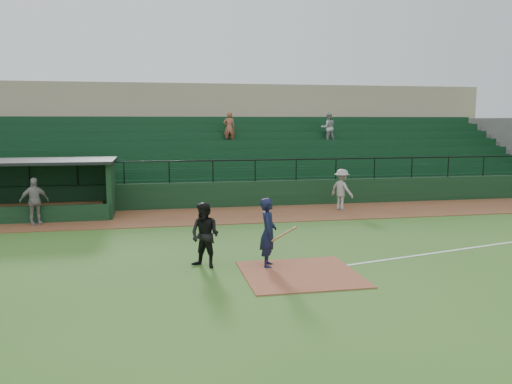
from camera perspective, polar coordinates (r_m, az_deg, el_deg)
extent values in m
plane|color=#305A1D|center=(15.00, 3.78, -7.85)|extent=(90.00, 90.00, 0.00)
cube|color=brown|center=(22.62, -1.49, -2.47)|extent=(40.00, 4.00, 0.03)
cube|color=brown|center=(14.07, 4.85, -8.85)|extent=(3.00, 3.00, 0.03)
cube|color=black|center=(24.68, -2.37, -0.25)|extent=(36.00, 0.35, 1.20)
cylinder|color=black|center=(24.51, -2.39, 3.46)|extent=(36.00, 0.06, 0.06)
cube|color=#61615C|center=(29.37, -3.87, 3.38)|extent=(36.00, 9.00, 3.60)
cube|color=#0E341A|center=(28.85, -3.75, 4.19)|extent=(34.56, 8.00, 4.05)
cube|color=#61615C|center=(36.40, 25.55, 3.95)|extent=(0.35, 9.50, 4.20)
cube|color=gray|center=(35.75, -5.25, 6.38)|extent=(38.00, 3.00, 6.40)
cube|color=#61615C|center=(33.76, -4.90, 7.16)|extent=(36.00, 2.00, 0.20)
imported|color=#A3A3A3|center=(31.58, 7.83, 6.91)|extent=(0.88, 0.69, 1.82)
imported|color=#954E36|center=(30.17, -2.93, 6.95)|extent=(0.67, 0.44, 1.83)
cube|color=black|center=(25.23, -24.90, 0.47)|extent=(8.50, 0.20, 2.30)
cube|color=black|center=(23.28, -15.44, 0.37)|extent=(0.20, 2.60, 2.30)
cube|color=black|center=(23.86, -25.78, 2.97)|extent=(8.90, 3.20, 0.12)
cube|color=olive|center=(24.96, -24.99, -1.69)|extent=(7.65, 0.40, 0.50)
imported|color=black|center=(14.51, 1.33, -4.43)|extent=(0.63, 0.80, 1.93)
cylinder|color=olive|center=(14.42, 3.06, -4.59)|extent=(0.79, 0.34, 0.35)
imported|color=black|center=(14.53, -5.56, -4.69)|extent=(1.12, 1.09, 1.81)
imported|color=gray|center=(23.95, 9.30, 0.27)|extent=(1.18, 1.38, 1.85)
imported|color=gray|center=(22.03, -22.94, -0.92)|extent=(1.16, 0.84, 1.83)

